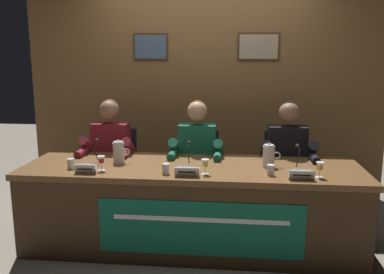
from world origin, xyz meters
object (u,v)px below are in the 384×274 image
water_cup_center (166,169)px  water_cup_right (271,170)px  microphone_center (188,159)px  water_pitcher_right_side (269,156)px  conference_table (191,195)px  chair_right (284,179)px  microphone_right (298,163)px  water_cup_left (71,164)px  chair_left (116,174)px  juice_glass_left (101,161)px  panelist_center (196,154)px  panelist_left (109,152)px  juice_glass_right (320,167)px  microphone_left (95,156)px  panelist_right (288,157)px  juice_glass_center (205,164)px  nameplate_left (86,168)px  nameplate_right (301,175)px  chair_center (198,176)px  water_pitcher_left_side (119,152)px  nameplate_center (187,171)px

water_cup_center → water_cup_right: bearing=3.5°
microphone_center → water_pitcher_right_side: (0.68, 0.11, 0.02)m
conference_table → chair_right: chair_right is taller
microphone_right → water_cup_left: bearing=-177.2°
chair_left → water_cup_left: (-0.13, -0.83, 0.32)m
chair_left → water_cup_right: chair_left is taller
juice_glass_left → panelist_center: (0.72, 0.66, -0.09)m
conference_table → panelist_left: panelist_left is taller
panelist_left → juice_glass_right: bearing=-19.9°
microphone_left → water_cup_right: bearing=-6.2°
juice_glass_left → water_pitcher_right_side: bearing=10.9°
chair_left → panelist_left: 0.34m
panelist_right → microphone_right: (0.01, -0.54, 0.08)m
juice_glass_center → juice_glass_right: 0.89m
chair_left → panelist_right: 1.76m
nameplate_left → juice_glass_left: 0.14m
conference_table → microphone_right: (0.88, -0.00, 0.30)m
panelist_right → water_cup_right: (-0.22, -0.65, 0.04)m
nameplate_left → nameplate_right: 1.70m
conference_table → water_cup_right: water_cup_right is taller
water_cup_left → water_pitcher_right_side: 1.67m
chair_center → nameplate_right: 1.33m
microphone_right → water_cup_right: bearing=-153.5°
panelist_left → water_cup_right: bearing=-23.3°
juice_glass_left → panelist_left: bearing=102.0°
chair_center → water_pitcher_left_side: water_pitcher_left_side is taller
water_cup_left → water_pitcher_left_side: bearing=32.8°
chair_right → nameplate_right: 1.00m
juice_glass_center → nameplate_left: bearing=-175.8°
chair_center → chair_right: 0.86m
microphone_left → microphone_right: same height
nameplate_center → water_pitcher_left_side: water_pitcher_left_side is taller
chair_right → juice_glass_left: bearing=-151.5°
chair_center → water_cup_left: bearing=-140.3°
water_cup_left → water_cup_right: (1.65, -0.02, 0.00)m
water_pitcher_right_side → juice_glass_right: bearing=-37.4°
nameplate_center → microphone_left: bearing=162.6°
water_cup_center → chair_right: bearing=40.7°
water_cup_right → microphone_right: 0.26m
chair_left → chair_center: (0.86, 0.00, 0.00)m
conference_table → water_cup_left: 1.04m
water_cup_center → nameplate_right: water_cup_center is taller
chair_left → chair_center: bearing=0.0°
microphone_right → juice_glass_right: bearing=-45.1°
conference_table → chair_right: size_ratio=3.19×
nameplate_left → water_pitcher_right_side: bearing=13.4°
panelist_left → nameplate_left: 0.76m
panelist_left → chair_center: size_ratio=1.36×
conference_table → panelist_right: 1.04m
juice_glass_left → microphone_right: (1.60, 0.13, -0.01)m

